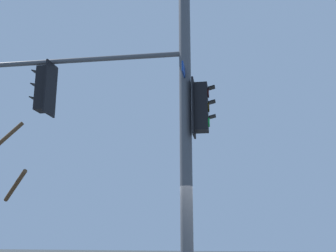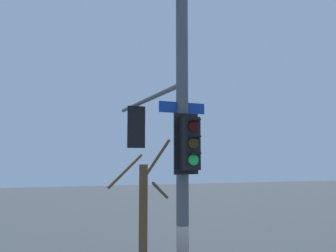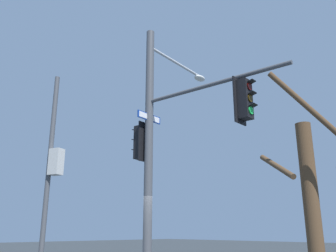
{
  "view_description": "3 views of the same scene",
  "coord_description": "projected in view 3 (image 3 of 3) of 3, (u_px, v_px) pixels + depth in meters",
  "views": [
    {
      "loc": [
        -8.73,
        -1.69,
        1.43
      ],
      "look_at": [
        0.33,
        0.96,
        3.96
      ],
      "focal_mm": 44.7,
      "sensor_mm": 36.0,
      "label": 1
    },
    {
      "loc": [
        -2.26,
        -6.54,
        3.98
      ],
      "look_at": [
        -0.4,
        0.25,
        4.61
      ],
      "focal_mm": 35.85,
      "sensor_mm": 36.0,
      "label": 2
    },
    {
      "loc": [
        7.28,
        8.91,
        1.49
      ],
      "look_at": [
        -0.34,
        1.01,
        4.69
      ],
      "focal_mm": 38.34,
      "sensor_mm": 36.0,
      "label": 3
    }
  ],
  "objects": [
    {
      "name": "secondary_pole_assembly",
      "position": [
        52.0,
        165.0,
        14.63
      ],
      "size": [
        0.55,
        0.74,
        7.98
      ],
      "rotation": [
        0.0,
        0.0,
        1.93
      ],
      "color": "#4C4F54",
      "rests_on": "ground"
    },
    {
      "name": "bare_tree_across_street",
      "position": [
        313.0,
        199.0,
        7.14
      ],
      "size": [
        2.33,
        2.3,
        4.62
      ],
      "color": "brown",
      "rests_on": "ground"
    },
    {
      "name": "main_signal_pole_assembly",
      "position": [
        167.0,
        129.0,
        11.35
      ],
      "size": [
        3.96,
        5.4,
        8.19
      ],
      "rotation": [
        0.0,
        0.0,
        1.71
      ],
      "color": "#4C4F54",
      "rests_on": "ground"
    }
  ]
}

